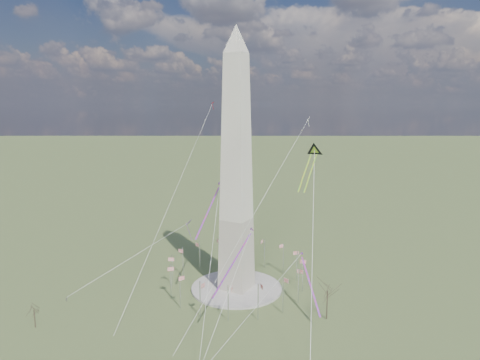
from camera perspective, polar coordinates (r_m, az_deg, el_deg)
The scene contains 14 objects.
ground at distance 175.64m, azimuth -0.46°, elevation -14.29°, with size 2000.00×2000.00×0.00m, color #4C5B2D.
plaza at distance 175.47m, azimuth -0.46°, elevation -14.18°, with size 36.00×36.00×0.80m, color #B4ADA5.
washington_monument at distance 161.89m, azimuth -0.48°, elevation 1.36°, with size 15.56×15.56×100.00m.
flagpole_ring at distance 172.77m, azimuth -0.46°, elevation -12.10°, with size 54.40×54.40×13.00m.
tree_near at distance 151.92m, azimuth 11.61°, elevation -13.98°, with size 8.86×8.86×15.51m.
tree_far at distance 160.65m, azimuth -25.79°, elevation -15.21°, with size 5.25×5.25×9.18m.
person_west at distance 177.61m, azimuth -22.13°, elevation -14.52°, with size 0.75×0.58×1.53m, color gray.
kite_delta_black at distance 153.23m, azimuth 9.79°, elevation 3.54°, with size 6.82×18.20×15.03m.
kite_diamond_purple at distance 184.18m, azimuth -6.83°, elevation -5.93°, with size 1.78×3.04×9.65m.
kite_streamer_left at distance 144.17m, azimuth -0.07°, elevation -9.50°, with size 2.79×24.69×16.94m.
kite_streamer_mid at distance 164.20m, azimuth -3.73°, elevation -2.89°, with size 5.68×24.53×16.94m.
kite_streamer_right at distance 156.87m, azimuth 8.99°, elevation -12.35°, with size 14.52×18.29×15.17m.
kite_small_red at distance 209.59m, azimuth -3.65°, elevation 10.11°, with size 0.98×1.64×3.91m.
kite_small_white at distance 195.52m, azimuth 9.13°, elevation 7.94°, with size 1.30×1.66×4.31m.
Camera 1 is at (77.05, -140.26, 72.37)m, focal length 32.00 mm.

